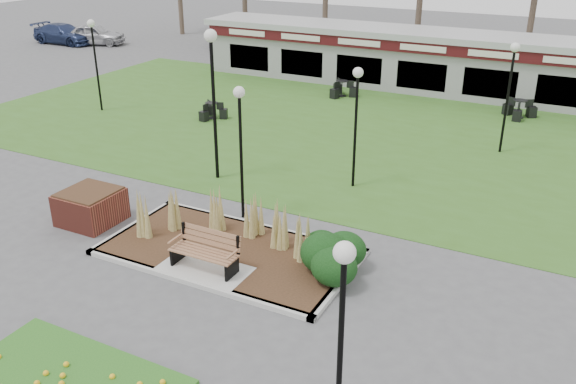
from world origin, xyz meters
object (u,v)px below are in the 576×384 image
at_px(bistro_set_a, 212,113).
at_px(lamp_post_near_left, 240,124).
at_px(car_silver, 95,34).
at_px(car_blue, 64,34).
at_px(car_black, 239,37).
at_px(lamp_post_far_right, 511,74).
at_px(brick_planter, 91,206).
at_px(park_bench, 206,250).
at_px(bistro_set_b, 342,91).
at_px(lamp_post_near_right, 342,308).
at_px(lamp_post_mid_right, 357,101).
at_px(food_pavilion, 430,61).
at_px(lamp_post_far_left, 94,45).
at_px(lamp_post_mid_left, 212,72).
at_px(bistro_set_d, 519,112).

bearing_deg(bistro_set_a, lamp_post_near_left, -51.08).
bearing_deg(car_silver, car_blue, 87.54).
bearing_deg(car_black, lamp_post_far_right, -113.65).
bearing_deg(lamp_post_near_left, car_blue, 144.80).
relative_size(brick_planter, car_black, 0.35).
xyz_separation_m(park_bench, bistro_set_b, (-3.37, 16.52, -0.32)).
distance_m(lamp_post_near_right, lamp_post_mid_right, 10.90).
relative_size(food_pavilion, car_black, 5.81).
bearing_deg(lamp_post_mid_right, bistro_set_a, 153.20).
relative_size(brick_planter, bistro_set_a, 1.16).
bearing_deg(car_black, bistro_set_a, -141.81).
bearing_deg(brick_planter, lamp_post_near_right, -25.61).
bearing_deg(car_blue, park_bench, -128.87).
bearing_deg(lamp_post_far_left, lamp_post_mid_right, -12.27).
bearing_deg(car_silver, lamp_post_far_right, -128.69).
distance_m(lamp_post_mid_left, lamp_post_far_right, 10.45).
relative_size(park_bench, lamp_post_near_right, 0.44).
height_order(brick_planter, bistro_set_d, brick_planter).
relative_size(lamp_post_far_right, car_black, 0.94).
relative_size(park_bench, lamp_post_near_left, 0.45).
xyz_separation_m(bistro_set_a, car_silver, (-16.91, 10.86, 0.44)).
relative_size(lamp_post_mid_left, car_silver, 1.19).
xyz_separation_m(car_black, car_blue, (-11.51, -4.44, -0.02)).
height_order(park_bench, lamp_post_far_left, lamp_post_far_left).
bearing_deg(lamp_post_near_right, lamp_post_near_left, 130.64).
bearing_deg(bistro_set_a, food_pavilion, 52.81).
xyz_separation_m(lamp_post_far_left, car_blue, (-13.95, 11.39, -2.23)).
relative_size(park_bench, car_silver, 0.42).
distance_m(brick_planter, bistro_set_a, 10.16).
bearing_deg(park_bench, bistro_set_b, 101.53).
bearing_deg(bistro_set_a, bistro_set_d, 27.64).
xyz_separation_m(car_silver, car_black, (9.34, 3.74, 0.00)).
bearing_deg(brick_planter, lamp_post_mid_right, 45.58).
distance_m(bistro_set_b, car_blue, 23.02).
xyz_separation_m(brick_planter, lamp_post_far_right, (9.24, 11.17, 2.43)).
height_order(park_bench, bistro_set_d, park_bench).
bearing_deg(food_pavilion, car_blue, 177.72).
xyz_separation_m(brick_planter, lamp_post_mid_left, (1.36, 4.33, 3.05)).
bearing_deg(lamp_post_near_right, car_blue, 141.67).
distance_m(lamp_post_near_left, lamp_post_mid_left, 3.20).
height_order(lamp_post_far_right, bistro_set_d, lamp_post_far_right).
height_order(car_silver, car_blue, car_silver).
height_order(lamp_post_far_right, car_silver, lamp_post_far_right).
distance_m(brick_planter, car_black, 26.44).
height_order(lamp_post_mid_left, car_blue, lamp_post_mid_left).
bearing_deg(car_silver, bistro_set_d, -119.68).
height_order(lamp_post_far_right, lamp_post_far_left, lamp_post_far_left).
relative_size(lamp_post_mid_left, car_blue, 1.04).
height_order(food_pavilion, car_silver, food_pavilion).
bearing_deg(bistro_set_d, bistro_set_b, -178.59).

